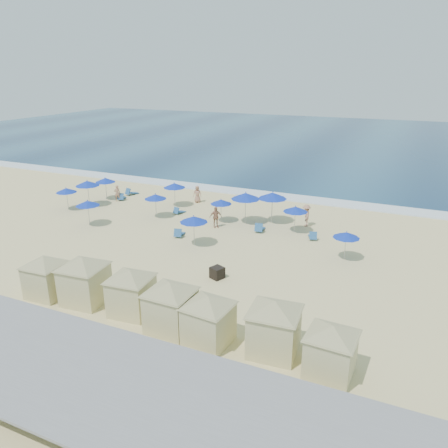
{
  "coord_description": "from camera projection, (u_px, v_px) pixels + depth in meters",
  "views": [
    {
      "loc": [
        15.39,
        -25.43,
        12.13
      ],
      "look_at": [
        2.6,
        3.0,
        1.05
      ],
      "focal_mm": 35.0,
      "sensor_mm": 36.0,
      "label": 1
    }
  ],
  "objects": [
    {
      "name": "umbrella_9",
      "position": [
        273.0,
        196.0,
        35.73
      ],
      "size": [
        2.39,
        2.39,
        2.72
      ],
      "color": "#A5A8AD",
      "rests_on": "ground"
    },
    {
      "name": "cabana_1",
      "position": [
        84.0,
        274.0,
        23.58
      ],
      "size": [
        4.61,
        4.61,
        2.9
      ],
      "color": "beige",
      "rests_on": "ground"
    },
    {
      "name": "trash_bin",
      "position": [
        217.0,
        273.0,
        26.73
      ],
      "size": [
        0.94,
        0.94,
        0.72
      ],
      "primitive_type": "cube",
      "rotation": [
        0.0,
        0.0,
        -0.4
      ],
      "color": "black",
      "rests_on": "ground"
    },
    {
      "name": "umbrella_7",
      "position": [
        246.0,
        196.0,
        35.56
      ],
      "size": [
        2.4,
        2.4,
        2.74
      ],
      "color": "#A5A8AD",
      "rests_on": "ground"
    },
    {
      "name": "beach_chair_3",
      "position": [
        179.0,
        233.0,
        33.46
      ],
      "size": [
        0.89,
        1.43,
        0.73
      ],
      "color": "#295C96",
      "rests_on": "ground"
    },
    {
      "name": "beachgoer_0",
      "position": [
        117.0,
        193.0,
        42.25
      ],
      "size": [
        0.66,
        0.69,
        1.58
      ],
      "primitive_type": "imported",
      "rotation": [
        0.0,
        0.0,
        4.01
      ],
      "color": "tan",
      "rests_on": "ground"
    },
    {
      "name": "cabana_3",
      "position": [
        170.0,
        300.0,
        21.04
      ],
      "size": [
        4.49,
        4.49,
        2.82
      ],
      "color": "beige",
      "rests_on": "ground"
    },
    {
      "name": "umbrella_10",
      "position": [
        295.0,
        209.0,
        33.77
      ],
      "size": [
        1.93,
        1.93,
        2.19
      ],
      "color": "#A5A8AD",
      "rests_on": "ground"
    },
    {
      "name": "cabana_2",
      "position": [
        131.0,
        286.0,
        22.53
      ],
      "size": [
        4.33,
        4.33,
        2.73
      ],
      "color": "beige",
      "rests_on": "ground"
    },
    {
      "name": "cabana_6",
      "position": [
        331.0,
        344.0,
        17.91
      ],
      "size": [
        4.11,
        4.11,
        2.58
      ],
      "color": "beige",
      "rests_on": "ground"
    },
    {
      "name": "umbrella_11",
      "position": [
        346.0,
        235.0,
        28.89
      ],
      "size": [
        1.79,
        1.79,
        2.04
      ],
      "color": "#A5A8AD",
      "rests_on": "ground"
    },
    {
      "name": "ground",
      "position": [
        175.0,
        245.0,
        31.86
      ],
      "size": [
        160.0,
        160.0,
        0.0
      ],
      "primitive_type": "plane",
      "color": "beige",
      "rests_on": "ground"
    },
    {
      "name": "surf_line",
      "position": [
        251.0,
        193.0,
        45.17
      ],
      "size": [
        160.0,
        2.5,
        0.08
      ],
      "primitive_type": "cube",
      "color": "white",
      "rests_on": "ground"
    },
    {
      "name": "umbrella_8",
      "position": [
        221.0,
        202.0,
        36.12
      ],
      "size": [
        1.79,
        1.79,
        2.04
      ],
      "color": "#A5A8AD",
      "rests_on": "ground"
    },
    {
      "name": "beach_chair_5",
      "position": [
        313.0,
        236.0,
        32.94
      ],
      "size": [
        0.92,
        1.38,
        0.7
      ],
      "color": "#295C96",
      "rests_on": "ground"
    },
    {
      "name": "umbrella_5",
      "position": [
        155.0,
        197.0,
        37.21
      ],
      "size": [
        1.9,
        1.9,
        2.16
      ],
      "color": "#A5A8AD",
      "rests_on": "ground"
    },
    {
      "name": "cabana_5",
      "position": [
        274.0,
        320.0,
        19.3
      ],
      "size": [
        4.55,
        4.55,
        2.86
      ],
      "color": "beige",
      "rests_on": "ground"
    },
    {
      "name": "umbrella_1",
      "position": [
        66.0,
        190.0,
        39.3
      ],
      "size": [
        1.86,
        1.86,
        2.11
      ],
      "color": "#A5A8AD",
      "rests_on": "ground"
    },
    {
      "name": "cabana_4",
      "position": [
        208.0,
        314.0,
        20.04
      ],
      "size": [
        4.25,
        4.25,
        2.68
      ],
      "color": "beige",
      "rests_on": "ground"
    },
    {
      "name": "beach_chair_0",
      "position": [
        121.0,
        197.0,
        42.83
      ],
      "size": [
        1.13,
        1.5,
        0.75
      ],
      "color": "#295C96",
      "rests_on": "ground"
    },
    {
      "name": "cabana_0",
      "position": [
        45.0,
        272.0,
        24.3
      ],
      "size": [
        4.12,
        4.12,
        2.59
      ],
      "color": "beige",
      "rests_on": "ground"
    },
    {
      "name": "beach_chair_4",
      "position": [
        260.0,
        228.0,
        34.51
      ],
      "size": [
        0.81,
        1.47,
        0.77
      ],
      "color": "#295C96",
      "rests_on": "ground"
    },
    {
      "name": "beach_chair_1",
      "position": [
        131.0,
        192.0,
        44.54
      ],
      "size": [
        0.99,
        1.51,
        0.76
      ],
      "color": "#295C96",
      "rests_on": "ground"
    },
    {
      "name": "umbrella_0",
      "position": [
        87.0,
        183.0,
        40.27
      ],
      "size": [
        2.22,
        2.22,
        2.52
      ],
      "color": "#A5A8AD",
      "rests_on": "ground"
    },
    {
      "name": "beachgoer_3",
      "position": [
        197.0,
        194.0,
        41.83
      ],
      "size": [
        0.92,
        0.74,
        1.64
      ],
      "primitive_type": "imported",
      "rotation": [
        0.0,
        0.0,
        0.3
      ],
      "color": "tan",
      "rests_on": "ground"
    },
    {
      "name": "umbrella_4",
      "position": [
        174.0,
        185.0,
        40.26
      ],
      "size": [
        2.03,
        2.03,
        2.31
      ],
      "color": "#A5A8AD",
      "rests_on": "ground"
    },
    {
      "name": "umbrella_3",
      "position": [
        88.0,
        203.0,
        35.26
      ],
      "size": [
        1.93,
        1.93,
        2.2
      ],
      "color": "#A5A8AD",
      "rests_on": "ground"
    },
    {
      "name": "umbrella_6",
      "position": [
        194.0,
        219.0,
        31.18
      ],
      "size": [
        2.03,
        2.03,
        2.32
      ],
      "color": "#A5A8AD",
      "rests_on": "ground"
    },
    {
      "name": "ocean",
      "position": [
        328.0,
        140.0,
        79.11
      ],
      "size": [
        160.0,
        80.0,
        0.06
      ],
      "primitive_type": "cube",
      "color": "#0E2E4F",
      "rests_on": "ground"
    },
    {
      "name": "beachgoer_2",
      "position": [
        306.0,
        215.0,
        35.45
      ],
      "size": [
        0.95,
        1.3,
        1.81
      ],
      "primitive_type": "imported",
      "rotation": [
        0.0,
        0.0,
        4.97
      ],
      "color": "tan",
      "rests_on": "ground"
    },
    {
      "name": "beach_chair_2",
      "position": [
        179.0,
        211.0,
        38.73
      ],
      "size": [
        0.77,
        1.3,
        0.67
      ],
      "color": "#295C96",
      "rests_on": "ground"
    },
    {
      "name": "beachgoer_1",
      "position": [
        216.0,
        217.0,
        35.19
      ],
      "size": [
        1.05,
        0.99,
        1.74
      ],
      "primitive_type": "imported",
      "rotation": [
        0.0,
        0.0,
        0.72
      ],
      "color": "tan",
      "rests_on": "ground"
    },
    {
      "name": "seawall",
      "position": [
        25.0,
        334.0,
        20.05
      ],
      "size": [
        160.0,
        6.1,
        1.22
      ],
      "color": "gray",
      "rests_on": "ground"
    },
    {
      "name": "umbrella_2",
      "position": [
        105.0,
        180.0,
        42.47
      ],
      "size": [
        1.97,
        1.97,
        2.24
      ],
      "color": "#A5A8AD",
      "rests_on": "ground"
    }
  ]
}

